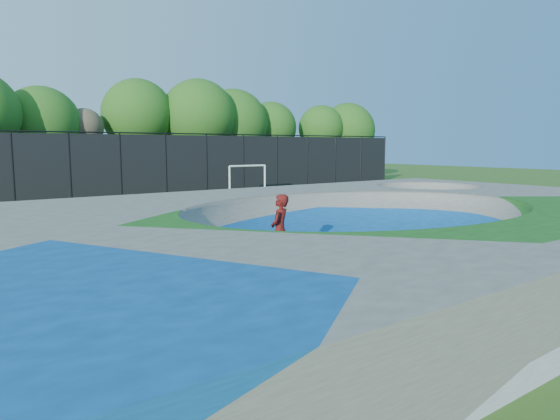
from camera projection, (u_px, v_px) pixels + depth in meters
The scene contains 7 objects.
ground at pixel (363, 256), 14.47m from camera, with size 120.00×120.00×0.00m, color #2E5317.
skate_deck at pixel (364, 231), 14.37m from camera, with size 22.00×14.00×1.50m, color gray.
skater at pixel (280, 231), 13.08m from camera, with size 0.70×0.46×1.93m, color #AF170E.
skateboard at pixel (280, 266), 13.20m from camera, with size 0.78×0.22×0.05m, color black.
soccer_goal at pixel (248, 174), 33.46m from camera, with size 2.92×0.12×1.92m.
fence at pixel (121, 163), 31.04m from camera, with size 48.09×0.09×4.04m.
treeline at pixel (93, 119), 34.45m from camera, with size 53.61×7.49×8.38m.
Camera 1 is at (-10.30, -10.04, 3.17)m, focal length 32.00 mm.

